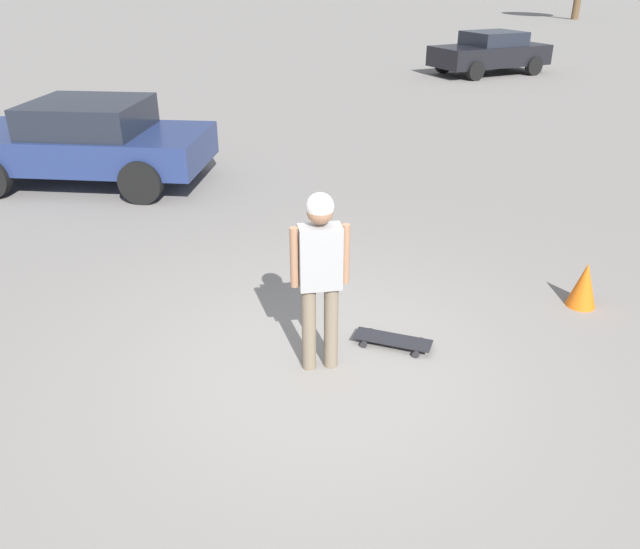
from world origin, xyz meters
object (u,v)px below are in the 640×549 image
(skateboard, at_px, (393,340))
(car_parked_far, at_px, (490,52))
(traffic_cone, at_px, (584,285))
(person, at_px, (320,266))
(car_parked_near, at_px, (88,140))

(skateboard, bearing_deg, car_parked_far, -86.69)
(car_parked_far, xyz_separation_m, traffic_cone, (-5.71, 15.66, -0.47))
(person, relative_size, car_parked_near, 0.38)
(person, distance_m, traffic_cone, 3.22)
(skateboard, distance_m, traffic_cone, 2.33)
(person, xyz_separation_m, car_parked_near, (6.21, -2.83, -0.31))
(skateboard, bearing_deg, traffic_cone, -139.48)
(skateboard, relative_size, car_parked_near, 0.18)
(skateboard, xyz_separation_m, car_parked_far, (4.24, -17.46, 0.66))
(traffic_cone, bearing_deg, skateboard, 50.87)
(skateboard, bearing_deg, car_parked_near, -28.38)
(car_parked_far, distance_m, traffic_cone, 16.67)
(skateboard, relative_size, car_parked_far, 0.18)
(car_parked_far, bearing_deg, person, 45.67)
(person, xyz_separation_m, traffic_cone, (-1.92, -2.47, -0.79))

